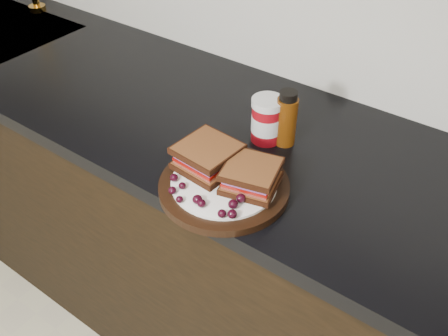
{
  "coord_description": "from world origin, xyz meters",
  "views": [
    {
      "loc": [
        0.56,
        0.85,
        1.61
      ],
      "look_at": [
        0.09,
        1.5,
        0.96
      ],
      "focal_mm": 40.0,
      "sensor_mm": 36.0,
      "label": 1
    }
  ],
  "objects_px": {
    "sandwich_left": "(208,156)",
    "oil_bottle": "(286,118)",
    "plate": "(224,186)",
    "condiment_jar": "(267,120)"
  },
  "relations": [
    {
      "from": "plate",
      "to": "condiment_jar",
      "type": "relative_size",
      "value": 2.48
    },
    {
      "from": "sandwich_left",
      "to": "condiment_jar",
      "type": "height_order",
      "value": "condiment_jar"
    },
    {
      "from": "condiment_jar",
      "to": "oil_bottle",
      "type": "height_order",
      "value": "oil_bottle"
    },
    {
      "from": "plate",
      "to": "oil_bottle",
      "type": "distance_m",
      "value": 0.23
    },
    {
      "from": "oil_bottle",
      "to": "sandwich_left",
      "type": "bearing_deg",
      "value": -109.9
    },
    {
      "from": "condiment_jar",
      "to": "plate",
      "type": "bearing_deg",
      "value": -82.84
    },
    {
      "from": "sandwich_left",
      "to": "oil_bottle",
      "type": "xyz_separation_m",
      "value": [
        0.07,
        0.21,
        0.02
      ]
    },
    {
      "from": "sandwich_left",
      "to": "oil_bottle",
      "type": "relative_size",
      "value": 0.87
    },
    {
      "from": "plate",
      "to": "condiment_jar",
      "type": "distance_m",
      "value": 0.22
    },
    {
      "from": "plate",
      "to": "condiment_jar",
      "type": "bearing_deg",
      "value": 97.16
    }
  ]
}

